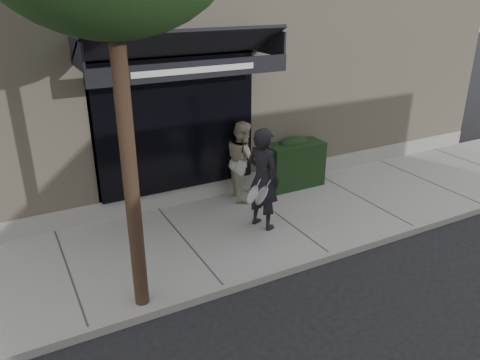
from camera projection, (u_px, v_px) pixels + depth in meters
ground at (281, 222)px, 9.20m from camera, size 80.00×80.00×0.00m
sidewalk at (281, 220)px, 9.18m from camera, size 20.00×3.00×0.12m
curb at (331, 257)px, 7.91m from camera, size 20.00×0.10×0.14m
building_facade at (181, 51)px, 12.18m from camera, size 14.30×8.04×5.64m
hedge at (293, 162)px, 10.45m from camera, size 1.30×0.70×1.14m
pedestrian_front at (263, 179)px, 8.46m from camera, size 0.88×0.95×1.91m
pedestrian_back at (243, 160)px, 9.72m from camera, size 0.79×0.99×1.67m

